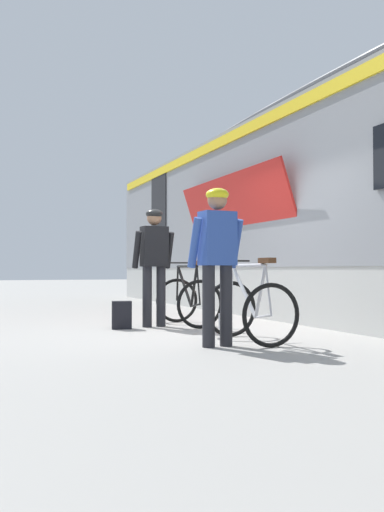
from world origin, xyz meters
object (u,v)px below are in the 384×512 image
at_px(cyclist_near_in_blue, 217,252).
at_px(bicycle_near_silver, 250,308).
at_px(backpack_on_platform, 122,315).
at_px(bicycle_far_black, 188,299).
at_px(cyclist_far_in_dark, 154,256).
at_px(water_bottle_near_the_bikes, 221,321).

height_order(cyclist_near_in_blue, bicycle_near_silver, cyclist_near_in_blue).
bearing_deg(cyclist_near_in_blue, backpack_on_platform, 102.59).
distance_m(cyclist_near_in_blue, bicycle_far_black, 2.41).
bearing_deg(cyclist_far_in_dark, bicycle_far_black, -1.58).
xyz_separation_m(cyclist_far_in_dark, bicycle_far_black, (0.54, -0.02, -0.65)).
relative_size(cyclist_near_in_blue, water_bottle_near_the_bikes, 7.86).
bearing_deg(bicycle_far_black, water_bottle_near_the_bikes, -69.48).
bearing_deg(bicycle_near_silver, cyclist_far_in_dark, 102.93).
xyz_separation_m(cyclist_near_in_blue, cyclist_far_in_dark, (0.04, 2.26, 0.00)).
xyz_separation_m(bicycle_near_silver, backpack_on_platform, (-1.00, 1.97, -0.20)).
distance_m(cyclist_near_in_blue, cyclist_far_in_dark, 2.26).
relative_size(bicycle_far_black, backpack_on_platform, 2.75).
relative_size(cyclist_near_in_blue, bicycle_far_black, 1.60).
relative_size(cyclist_near_in_blue, cyclist_far_in_dark, 1.00).
bearing_deg(cyclist_far_in_dark, water_bottle_near_the_bikes, -40.08).
xyz_separation_m(backpack_on_platform, water_bottle_near_the_bikes, (1.31, -0.57, -0.09)).
bearing_deg(cyclist_far_in_dark, backpack_on_platform, -169.65).
bearing_deg(water_bottle_near_the_bikes, cyclist_near_in_blue, -117.47).
relative_size(cyclist_far_in_dark, bicycle_near_silver, 1.62).
xyz_separation_m(cyclist_near_in_blue, backpack_on_platform, (-0.48, 2.16, -0.85)).
height_order(cyclist_far_in_dark, bicycle_near_silver, cyclist_far_in_dark).
relative_size(cyclist_far_in_dark, backpack_on_platform, 4.40).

